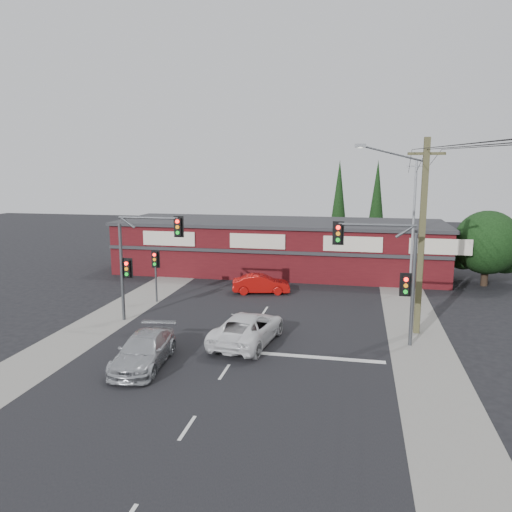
% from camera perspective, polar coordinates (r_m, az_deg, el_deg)
% --- Properties ---
extents(ground, '(120.00, 120.00, 0.00)m').
position_cam_1_polar(ground, '(25.23, -1.26, -9.68)').
color(ground, black).
rests_on(ground, ground).
extents(road_strip, '(14.00, 70.00, 0.01)m').
position_cam_1_polar(road_strip, '(29.88, 0.89, -6.49)').
color(road_strip, black).
rests_on(road_strip, ground).
extents(verge_left, '(3.00, 70.00, 0.02)m').
position_cam_1_polar(verge_left, '(32.49, -14.08, -5.42)').
color(verge_left, gray).
rests_on(verge_left, ground).
extents(verge_right, '(3.00, 70.00, 0.02)m').
position_cam_1_polar(verge_right, '(29.57, 17.42, -7.13)').
color(verge_right, gray).
rests_on(verge_right, ground).
extents(stop_line, '(6.50, 0.35, 0.01)m').
position_cam_1_polar(stop_line, '(23.33, 6.47, -11.39)').
color(stop_line, silver).
rests_on(stop_line, ground).
extents(white_suv, '(3.21, 5.67, 1.49)m').
position_cam_1_polar(white_suv, '(24.73, -0.95, -8.26)').
color(white_suv, white).
rests_on(white_suv, ground).
extents(silver_suv, '(2.34, 4.91, 1.38)m').
position_cam_1_polar(silver_suv, '(22.58, -12.69, -10.49)').
color(silver_suv, '#B0B3B6').
rests_on(silver_suv, ground).
extents(red_sedan, '(4.10, 2.12, 1.29)m').
position_cam_1_polar(red_sedan, '(34.24, 0.60, -3.22)').
color(red_sedan, '#AF0E0A').
rests_on(red_sedan, ground).
extents(lane_dashes, '(0.12, 43.82, 0.01)m').
position_cam_1_polar(lane_dashes, '(28.10, 0.16, -7.55)').
color(lane_dashes, silver).
rests_on(lane_dashes, ground).
extents(shop_building, '(27.30, 8.40, 4.22)m').
position_cam_1_polar(shop_building, '(41.12, 2.65, 1.14)').
color(shop_building, '#440D12').
rests_on(shop_building, ground).
extents(tree_cluster, '(5.90, 5.10, 5.50)m').
position_cam_1_polar(tree_cluster, '(40.10, 25.01, 1.07)').
color(tree_cluster, '#2D2116').
rests_on(tree_cluster, ground).
extents(conifer_near, '(1.80, 1.80, 9.25)m').
position_cam_1_polar(conifer_near, '(47.27, 9.45, 6.26)').
color(conifer_near, '#2D2116').
rests_on(conifer_near, ground).
extents(conifer_far, '(1.80, 1.80, 9.25)m').
position_cam_1_polar(conifer_far, '(49.26, 13.64, 6.27)').
color(conifer_far, '#2D2116').
rests_on(conifer_far, ground).
extents(traffic_mast_left, '(3.77, 0.27, 5.97)m').
position_cam_1_polar(traffic_mast_left, '(28.13, -13.23, 0.41)').
color(traffic_mast_left, '#47494C').
rests_on(traffic_mast_left, ground).
extents(traffic_mast_right, '(3.96, 0.27, 5.97)m').
position_cam_1_polar(traffic_mast_right, '(24.62, 15.01, -0.99)').
color(traffic_mast_right, '#47494C').
rests_on(traffic_mast_right, ground).
extents(pedestal_signal, '(0.55, 0.27, 3.38)m').
position_cam_1_polar(pedestal_signal, '(32.31, -11.41, -1.04)').
color(pedestal_signal, '#47494C').
rests_on(pedestal_signal, ground).
extents(utility_pole, '(4.38, 0.59, 10.00)m').
position_cam_1_polar(utility_pole, '(26.49, 18.16, 2.79)').
color(utility_pole, brown).
rests_on(utility_pole, ground).
extents(steel_pole, '(1.20, 0.16, 9.00)m').
position_cam_1_polar(steel_pole, '(35.54, 17.53, 3.45)').
color(steel_pole, gray).
rests_on(steel_pole, ground).
extents(power_lines, '(2.01, 29.00, 1.22)m').
position_cam_1_polar(power_lines, '(20.91, 20.69, 10.85)').
color(power_lines, black).
rests_on(power_lines, ground).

